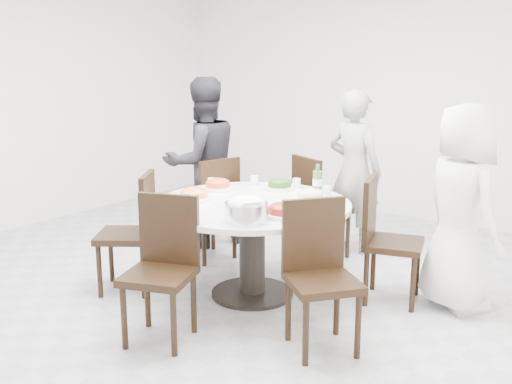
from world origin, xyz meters
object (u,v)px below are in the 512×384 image
Objects in this scene: diner_right at (461,208)px; soup_bowl at (180,204)px; chair_se at (323,279)px; rice_bowl at (246,212)px; diner_middle at (354,172)px; beverage_bottle at (317,180)px; dining_table at (252,249)px; diner_left at (203,163)px; chair_nw at (208,208)px; chair_n at (323,206)px; chair_ne at (394,241)px; chair_sw at (125,233)px; chair_s at (158,272)px.

soup_bowl is (-1.63, -1.21, 0.04)m from diner_right.
rice_bowl is (-0.60, -0.00, 0.34)m from chair_se.
diner_middle reaches higher than beverage_bottle.
diner_left is (-1.17, 0.77, 0.45)m from dining_table.
soup_bowl is 1.11× the size of beverage_bottle.
chair_nw is 2.24m from diner_right.
chair_se is at bearing 83.10° from diner_left.
beverage_bottle is at bearing 71.64° from chair_se.
chair_n reaches higher than rice_bowl.
chair_ne is 1.00× the size of chair_n.
chair_n is at bearing 116.33° from beverage_bottle.
rice_bowl is at bearing 124.99° from chair_n.
chair_sw is 2.22m from diner_middle.
beverage_bottle is at bearing 90.38° from rice_bowl.
chair_n is 1.68m from soup_bowl.
chair_se is 2.10m from diner_middle.
dining_table is at bearing 85.23° from chair_sw.
chair_nw is at bearing 120.86° from soup_bowl.
diner_right is at bearing 30.33° from chair_s.
chair_sw and chair_se have the same top height.
diner_middle is (0.10, 1.47, 0.39)m from dining_table.
rice_bowl is (1.16, 0.05, 0.34)m from chair_sw.
chair_se is 3.41× the size of soup_bowl.
soup_bowl is at bearing 104.66° from chair_n.
diner_middle is (0.97, 1.98, 0.29)m from chair_sw.
dining_table is 1.00m from chair_se.
diner_right reaches higher than beverage_bottle.
chair_nw reaches higher than dining_table.
chair_se is (-0.03, -1.00, 0.00)m from chair_ne.
chair_sw is at bearing 130.48° from chair_se.
rice_bowl is at bearing 73.81° from diner_left.
diner_left is at bearing 67.41° from chair_ne.
beverage_bottle is (0.19, -0.99, 0.11)m from diner_middle.
diner_right is at bearing 13.24° from beverage_bottle.
chair_nw is 1.16m from soup_bowl.
diner_right is (2.21, 0.25, 0.28)m from chair_nw.
diner_middle is 0.94× the size of diner_left.
soup_bowl is (-0.26, 0.49, 0.32)m from chair_s.
diner_middle is at bearing 66.16° from chair_s.
chair_sw is 3.77× the size of beverage_bottle.
rice_bowl is (-1.05, -1.18, 0.06)m from diner_right.
diner_left is at bearing 140.24° from rice_bowl.
diner_middle reaches higher than chair_s.
chair_s is 3.21× the size of rice_bowl.
diner_right is at bearing -173.53° from chair_n.
chair_nw is 1.00× the size of chair_sw.
chair_n is 1.24m from diner_left.
chair_s reaches higher than soup_bowl.
beverage_bottle reaches higher than chair_nw.
soup_bowl is (0.57, -0.96, 0.32)m from chair_nw.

